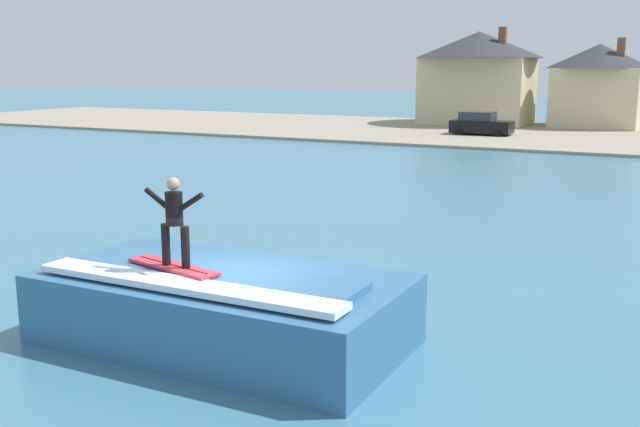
% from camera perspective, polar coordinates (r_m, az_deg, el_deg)
% --- Properties ---
extents(ground_plane, '(260.00, 260.00, 0.00)m').
position_cam_1_polar(ground_plane, '(14.70, -5.61, -9.51)').
color(ground_plane, teal).
extents(wave_crest, '(6.86, 3.64, 1.50)m').
position_cam_1_polar(wave_crest, '(14.33, -7.52, -7.11)').
color(wave_crest, '#356791').
rests_on(wave_crest, ground_plane).
extents(surfboard, '(2.16, 0.92, 0.06)m').
position_cam_1_polar(surfboard, '(14.12, -11.20, -4.01)').
color(surfboard, '#D8333F').
rests_on(surfboard, wave_crest).
extents(surfer, '(1.31, 0.32, 1.66)m').
position_cam_1_polar(surfer, '(13.80, -11.10, -0.26)').
color(surfer, black).
rests_on(surfer, surfboard).
extents(shoreline_bank, '(120.00, 22.61, 0.19)m').
position_cam_1_polar(shoreline_bank, '(57.75, 19.55, 5.58)').
color(shoreline_bank, gray).
rests_on(shoreline_bank, ground_plane).
extents(car_near_shore, '(4.38, 2.31, 1.86)m').
position_cam_1_polar(car_near_shore, '(56.18, 12.21, 6.71)').
color(car_near_shore, black).
rests_on(car_near_shore, ground_plane).
extents(house_with_chimney, '(11.03, 11.03, 8.32)m').
position_cam_1_polar(house_with_chimney, '(66.78, 12.03, 10.62)').
color(house_with_chimney, beige).
rests_on(house_with_chimney, ground_plane).
extents(house_small_cottage, '(8.35, 8.35, 7.34)m').
position_cam_1_polar(house_small_cottage, '(65.91, 20.53, 9.40)').
color(house_small_cottage, beige).
rests_on(house_small_cottage, ground_plane).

